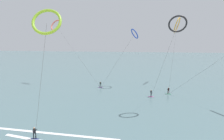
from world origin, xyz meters
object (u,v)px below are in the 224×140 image
(kite_lime, at_px, (47,22))
(kite_charcoal, at_px, (178,24))
(surfer_violet, at_px, (100,85))
(surfer_navy, at_px, (35,134))
(kite_amber, at_px, (177,25))
(surfer_magenta, at_px, (151,94))
(kite_coral, at_px, (56,25))
(surfer_emerald, at_px, (168,91))
(kite_cobalt, at_px, (135,34))

(kite_lime, distance_m, kite_charcoal, 21.75)
(surfer_violet, relative_size, surfer_navy, 1.00)
(kite_lime, bearing_deg, kite_amber, 50.62)
(surfer_magenta, xyz_separation_m, kite_coral, (-28.38, 11.42, 16.93))
(kite_amber, bearing_deg, surfer_violet, -43.87)
(kite_charcoal, bearing_deg, surfer_violet, -40.39)
(surfer_emerald, xyz_separation_m, surfer_navy, (-20.54, -24.15, 0.00))
(surfer_emerald, relative_size, surfer_magenta, 1.00)
(surfer_emerald, relative_size, surfer_navy, 1.00)
(surfer_navy, relative_size, kite_lime, 0.10)
(kite_coral, bearing_deg, surfer_emerald, 4.36)
(surfer_magenta, xyz_separation_m, surfer_violet, (-13.61, 6.52, 0.00))
(surfer_emerald, distance_m, kite_lime, 33.15)
(surfer_magenta, distance_m, surfer_violet, 15.09)
(kite_coral, distance_m, kite_cobalt, 24.08)
(kite_coral, bearing_deg, kite_cobalt, 16.06)
(kite_cobalt, bearing_deg, kite_lime, 139.54)
(surfer_emerald, distance_m, kite_charcoal, 18.51)
(surfer_violet, bearing_deg, surfer_emerald, 144.23)
(surfer_navy, height_order, kite_charcoal, kite_charcoal)
(surfer_magenta, distance_m, surfer_navy, 26.66)
(kite_amber, xyz_separation_m, kite_lime, (-22.07, -38.67, -2.62))
(kite_amber, bearing_deg, kite_lime, -11.26)
(surfer_navy, distance_m, kite_charcoal, 28.29)
(surfer_magenta, height_order, kite_amber, kite_amber)
(kite_lime, bearing_deg, surfer_emerald, 42.84)
(kite_coral, bearing_deg, surfer_violet, 0.46)
(surfer_navy, bearing_deg, kite_charcoal, -15.70)
(surfer_emerald, bearing_deg, kite_lime, -141.19)
(kite_charcoal, xyz_separation_m, kite_cobalt, (-8.11, 18.02, -0.87))
(surfer_emerald, xyz_separation_m, surfer_violet, (-17.93, 3.53, 0.00))
(kite_charcoal, bearing_deg, surfer_emerald, -94.53)
(kite_amber, xyz_separation_m, kite_cobalt, (-12.71, -7.69, -2.85))
(surfer_emerald, height_order, surfer_violet, same)
(surfer_emerald, height_order, kite_charcoal, kite_charcoal)
(kite_lime, bearing_deg, kite_coral, 104.68)
(kite_charcoal, bearing_deg, kite_lime, 35.81)
(surfer_navy, bearing_deg, surfer_emerald, -0.15)
(surfer_navy, xyz_separation_m, kite_cobalt, (11.73, 31.43, 14.19))
(surfer_violet, relative_size, kite_charcoal, 0.10)
(surfer_magenta, relative_size, kite_amber, 0.08)
(surfer_magenta, relative_size, kite_lime, 0.10)
(surfer_emerald, relative_size, surfer_violet, 1.00)
(surfer_magenta, height_order, surfer_navy, same)
(surfer_emerald, bearing_deg, surfer_magenta, -159.05)
(kite_coral, distance_m, kite_lime, 35.35)
(kite_cobalt, bearing_deg, kite_amber, -82.47)
(surfer_violet, distance_m, kite_lime, 30.80)
(kite_amber, relative_size, kite_charcoal, 1.16)
(kite_amber, bearing_deg, surfer_magenta, -6.14)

